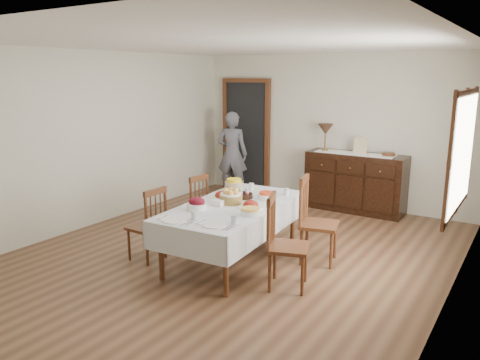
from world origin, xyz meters
The scene contains 26 objects.
ground centered at (0.00, 0.00, 0.00)m, with size 6.00×6.00×0.00m, color brown.
room_shell centered at (-0.15, 0.42, 1.64)m, with size 5.02×6.02×2.65m.
dining_table centered at (0.09, -0.19, 0.63)m, with size 1.20×2.15×0.72m.
chair_left_near centered at (-0.78, -0.74, 0.47)m, with size 0.39×0.39×0.92m.
chair_left_far centered at (-0.78, 0.11, 0.47)m, with size 0.41×0.41×0.93m.
chair_right_near centered at (0.95, -0.52, 0.51)m, with size 0.54×0.54×1.01m.
chair_right_far centered at (0.94, 0.32, 0.53)m, with size 0.53×0.53×1.06m.
sideboard centered at (0.60, 2.72, 0.49)m, with size 1.62×0.59×0.97m.
person centered at (-1.69, 2.45, 0.85)m, with size 0.53×0.34×1.69m, color #575762.
bread_basket centered at (0.04, -0.17, 0.79)m, with size 0.28×0.28×0.18m.
egg_basket centered at (0.02, 0.13, 0.75)m, with size 0.27×0.27×0.11m.
ham_platter_a centered at (-0.19, -0.03, 0.74)m, with size 0.31×0.31×0.11m.
ham_platter_b centered at (0.35, -0.21, 0.75)m, with size 0.29×0.29×0.11m.
beet_bowl centered at (-0.14, -0.61, 0.78)m, with size 0.24×0.24×0.15m.
carrot_bowl centered at (0.31, 0.23, 0.76)m, with size 0.21×0.21×0.09m.
pineapple_bowl centered at (-0.31, 0.43, 0.78)m, with size 0.26×0.26×0.15m.
casserole_dish centered at (0.49, -0.45, 0.75)m, with size 0.22×0.22×0.08m.
butter_dish centered at (-0.03, -0.34, 0.75)m, with size 0.15×0.10×0.07m.
setting_left centered at (-0.03, -1.03, 0.74)m, with size 0.43×0.31×0.10m.
setting_right centered at (0.42, -0.93, 0.74)m, with size 0.43×0.31×0.10m.
glass_far_a centered at (-0.09, 0.52, 0.77)m, with size 0.07×0.07×0.10m.
glass_far_b centered at (0.43, 0.55, 0.76)m, with size 0.07×0.07×0.09m.
runner centered at (0.58, 2.68, 0.98)m, with size 1.30×0.35×0.01m.
table_lamp centered at (0.04, 2.69, 1.33)m, with size 0.26×0.26×0.46m.
picture_frame centered at (0.67, 2.66, 1.11)m, with size 0.22×0.08×0.28m.
deco_bowl centered at (1.11, 2.74, 1.00)m, with size 0.20×0.20×0.06m.
Camera 1 is at (3.11, -4.71, 2.25)m, focal length 35.00 mm.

